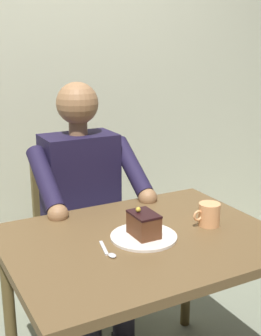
% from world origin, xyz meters
% --- Properties ---
extents(cafe_rear_panel, '(6.40, 0.12, 3.00)m').
position_xyz_m(cafe_rear_panel, '(0.00, -1.35, 1.50)').
color(cafe_rear_panel, beige).
rests_on(cafe_rear_panel, ground).
extents(dining_table, '(1.03, 0.79, 0.74)m').
position_xyz_m(dining_table, '(0.00, 0.00, 0.65)').
color(dining_table, brown).
rests_on(dining_table, ground).
extents(chair, '(0.42, 0.42, 0.91)m').
position_xyz_m(chair, '(0.00, -0.74, 0.51)').
color(chair, brown).
rests_on(chair, ground).
extents(seated_person, '(0.53, 0.58, 1.28)m').
position_xyz_m(seated_person, '(0.00, -0.56, 0.67)').
color(seated_person, '#1C1632').
rests_on(seated_person, ground).
extents(dessert_plate, '(0.25, 0.25, 0.01)m').
position_xyz_m(dessert_plate, '(0.00, 0.01, 0.74)').
color(dessert_plate, silver).
rests_on(dessert_plate, dining_table).
extents(cake_slice, '(0.09, 0.13, 0.11)m').
position_xyz_m(cake_slice, '(0.00, 0.01, 0.80)').
color(cake_slice, '#58301A').
rests_on(cake_slice, dessert_plate).
extents(coffee_cup, '(0.12, 0.09, 0.09)m').
position_xyz_m(coffee_cup, '(-0.29, 0.02, 0.79)').
color(coffee_cup, '#E39B62').
rests_on(coffee_cup, dining_table).
extents(dessert_spoon, '(0.04, 0.14, 0.01)m').
position_xyz_m(dessert_spoon, '(0.17, 0.06, 0.74)').
color(dessert_spoon, silver).
rests_on(dessert_spoon, dining_table).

